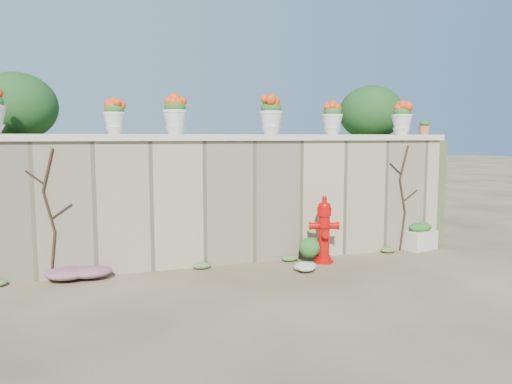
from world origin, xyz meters
name	(u,v)px	position (x,y,z in m)	size (l,w,h in m)	color
ground	(264,294)	(0.00, 0.00, 0.00)	(80.00, 80.00, 0.00)	#4A3D25
stone_wall	(227,202)	(0.00, 1.80, 1.00)	(8.00, 0.40, 2.00)	tan
wall_cap	(227,137)	(0.00, 1.80, 2.05)	(8.10, 0.52, 0.10)	beige
raised_fill	(189,184)	(0.00, 5.00, 1.00)	(9.00, 6.00, 2.00)	#384C23
back_shrub_left	(16,106)	(-3.20, 3.00, 2.55)	(1.30, 1.30, 1.10)	#143814
back_shrub_right	(371,113)	(3.40, 3.00, 2.55)	(1.30, 1.30, 1.10)	#143814
vine_left	(50,212)	(-2.67, 1.58, 0.99)	(0.60, 0.04, 1.91)	black
vine_right	(403,196)	(3.23, 1.58, 0.99)	(0.60, 0.04, 1.91)	black
fire_hydrant	(324,229)	(1.49, 1.25, 0.56)	(0.48, 0.34, 1.10)	#B70907
planter_box	(420,237)	(3.60, 1.55, 0.23)	(0.66, 0.49, 0.50)	beige
green_shrub	(311,245)	(1.34, 1.40, 0.27)	(0.58, 0.52, 0.55)	#1E5119
magenta_clump	(80,272)	(-2.29, 1.46, 0.13)	(0.96, 0.64, 0.26)	#AD2280
white_flowers	(309,266)	(1.02, 0.80, 0.08)	(0.46, 0.37, 0.17)	white
urn_pot_1	(114,117)	(-1.73, 1.80, 2.36)	(0.34, 0.34, 0.53)	beige
urn_pot_2	(175,115)	(-0.83, 1.80, 2.40)	(0.39, 0.39, 0.60)	beige
urn_pot_3	(271,116)	(0.76, 1.80, 2.41)	(0.40, 0.40, 0.62)	beige
urn_pot_4	(332,118)	(1.89, 1.80, 2.38)	(0.36, 0.36, 0.56)	beige
urn_pot_5	(402,118)	(3.31, 1.80, 2.39)	(0.38, 0.38, 0.59)	beige
terracotta_pot	(424,128)	(3.80, 1.80, 2.22)	(0.22, 0.22, 0.26)	#C1613B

